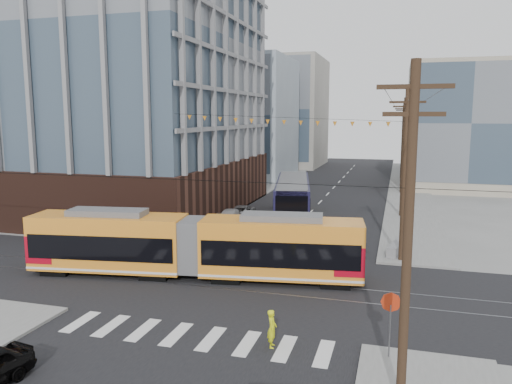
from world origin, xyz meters
TOP-DOWN VIEW (x-y plane):
  - ground at (0.00, 0.00)m, footprint 160.00×160.00m
  - office_building at (-22.00, 23.00)m, footprint 30.00×25.00m
  - bg_bldg_nw_near at (-17.00, 52.00)m, footprint 18.00×16.00m
  - bg_bldg_ne_near at (16.00, 48.00)m, footprint 14.00×14.00m
  - bg_bldg_nw_far at (-14.00, 72.00)m, footprint 16.00×18.00m
  - bg_bldg_ne_far at (18.00, 68.00)m, footprint 16.00×16.00m
  - utility_pole_near at (8.50, -6.00)m, footprint 0.30×0.30m
  - utility_pole_far at (8.50, 56.00)m, footprint 0.30×0.30m
  - streetcar at (-3.17, 4.45)m, footprint 19.64×5.47m
  - city_bus at (-1.00, 22.22)m, footprint 5.43×13.74m
  - parked_car_silver at (-5.54, 12.30)m, footprint 2.57×4.96m
  - parked_car_white at (-6.00, 19.54)m, footprint 2.02×4.35m
  - parked_car_grey at (-5.63, 21.64)m, footprint 2.55×4.57m
  - pedestrian at (3.46, -2.99)m, footprint 0.48×0.64m
  - stop_sign at (8.07, -2.81)m, footprint 0.84×0.84m
  - jersey_barrier at (8.30, 13.07)m, footprint 1.74×4.22m

SIDE VIEW (x-z plane):
  - ground at x=0.00m, z-range 0.00..0.00m
  - jersey_barrier at x=8.30m, z-range 0.00..0.82m
  - parked_car_grey at x=-5.63m, z-range 0.00..1.21m
  - parked_car_white at x=-6.00m, z-range 0.00..1.23m
  - parked_car_silver at x=-5.54m, z-range 0.00..1.56m
  - pedestrian at x=3.46m, z-range 0.00..1.58m
  - stop_sign at x=8.07m, z-range 0.00..2.54m
  - streetcar at x=-3.17m, z-range 0.00..3.75m
  - city_bus at x=-1.00m, z-range 0.00..3.81m
  - utility_pole_near at x=8.50m, z-range 0.00..11.00m
  - utility_pole_far at x=8.50m, z-range 0.00..11.00m
  - bg_bldg_ne_far at x=18.00m, z-range 0.00..14.00m
  - bg_bldg_ne_near at x=16.00m, z-range 0.00..16.00m
  - bg_bldg_nw_near at x=-17.00m, z-range 0.00..18.00m
  - bg_bldg_nw_far at x=-14.00m, z-range 0.00..20.00m
  - office_building at x=-22.00m, z-range 0.00..28.60m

